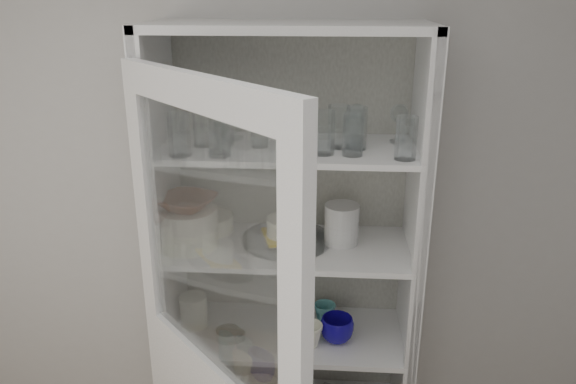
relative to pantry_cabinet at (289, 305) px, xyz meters
The scene contains 34 objects.
wall_back 0.44m from the pantry_cabinet, 140.87° to the left, with size 3.60×0.02×2.60m, color beige.
pantry_cabinet is the anchor object (origin of this frame).
tumbler_0 0.90m from the pantry_cabinet, 148.06° to the right, with size 0.08×0.08×0.15m, color silver.
tumbler_1 0.84m from the pantry_cabinet, 141.99° to the right, with size 0.06×0.06×0.13m, color silver.
tumbler_2 0.86m from the pantry_cabinet, 135.51° to the right, with size 0.08×0.08×0.15m, color silver.
tumbler_3 0.83m from the pantry_cabinet, 83.53° to the right, with size 0.08×0.08×0.15m, color silver.
tumbler_4 0.85m from the pantry_cabinet, 37.17° to the right, with size 0.07×0.07×0.15m, color silver.
tumbler_5 0.83m from the pantry_cabinet, 51.75° to the right, with size 0.08×0.08×0.15m, color silver.
tumbler_6 0.92m from the pantry_cabinet, 27.53° to the right, with size 0.07×0.07×0.15m, color silver.
tumbler_7 0.83m from the pantry_cabinet, 163.80° to the right, with size 0.07×0.07×0.14m, color silver.
tumbler_8 0.85m from the pantry_cabinet, 163.48° to the right, with size 0.07×0.07×0.14m, color silver.
tumbler_9 0.79m from the pantry_cabinet, 94.41° to the right, with size 0.07×0.07×0.13m, color silver.
tumbler_10 0.79m from the pantry_cabinet, 139.64° to the right, with size 0.06×0.06×0.13m, color silver.
tumbler_11 0.84m from the pantry_cabinet, 20.58° to the right, with size 0.08×0.08×0.15m, color silver.
goblet_0 0.84m from the pantry_cabinet, behind, with size 0.07×0.07×0.15m, color silver, non-canonical shape.
goblet_1 0.84m from the pantry_cabinet, behind, with size 0.08×0.08×0.19m, color silver, non-canonical shape.
goblet_2 0.84m from the pantry_cabinet, ahead, with size 0.07×0.07×0.16m, color silver, non-canonical shape.
goblet_3 0.90m from the pantry_cabinet, ahead, with size 0.07×0.07×0.16m, color silver, non-canonical shape.
plate_stack_front 0.54m from the pantry_cabinet, 163.59° to the right, with size 0.23×0.23×0.08m, color white.
plate_stack_back 0.49m from the pantry_cabinet, behind, with size 0.20×0.20×0.07m, color white.
cream_bowl 0.59m from the pantry_cabinet, 163.59° to the right, with size 0.23×0.23×0.07m, color silver.
terracotta_bowl 0.64m from the pantry_cabinet, 163.59° to the right, with size 0.21×0.21×0.05m, color brown.
glass_platter 0.33m from the pantry_cabinet, 97.74° to the right, with size 0.35×0.35×0.02m, color silver.
yellow_trivet 0.35m from the pantry_cabinet, 97.74° to the right, with size 0.17×0.17×0.01m, color yellow.
white_ramekin 0.39m from the pantry_cabinet, 97.74° to the right, with size 0.16×0.16×0.07m, color white.
grey_bowl_stack 0.45m from the pantry_cabinet, 11.50° to the right, with size 0.13×0.13×0.16m, color beige.
mug_blue 0.24m from the pantry_cabinet, 31.48° to the right, with size 0.13×0.13×0.11m, color navy.
mug_teal 0.16m from the pantry_cabinet, ahead, with size 0.09×0.09×0.09m, color teal.
mug_white 0.19m from the pantry_cabinet, 60.26° to the right, with size 0.10×0.10×0.10m, color white.
teal_jar 0.06m from the pantry_cabinet, 33.78° to the right, with size 0.09×0.09×0.10m.
measuring_cups 0.29m from the pantry_cabinet, 149.23° to the right, with size 0.10×0.10×0.04m, color #B8B8B8.
white_canister 0.40m from the pantry_cabinet, behind, with size 0.12×0.12×0.14m, color white.
tumbler_12 0.79m from the pantry_cabinet, 57.46° to the right, with size 0.06×0.06×0.12m, color silver.
tumbler_13 0.82m from the pantry_cabinet, 23.20° to the right, with size 0.08×0.08×0.16m, color silver.
Camera 1 is at (0.35, -0.73, 2.21)m, focal length 35.00 mm.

